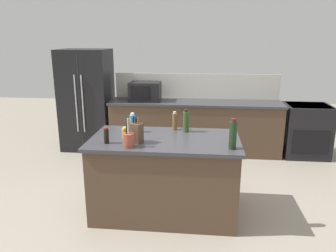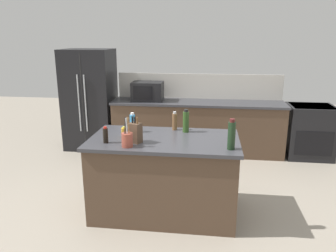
% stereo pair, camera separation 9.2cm
% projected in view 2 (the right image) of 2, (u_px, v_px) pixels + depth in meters
% --- Properties ---
extents(ground_plane, '(14.00, 14.00, 0.00)m').
position_uv_depth(ground_plane, '(164.00, 211.00, 4.01)').
color(ground_plane, gray).
extents(back_counter_run, '(3.07, 0.66, 0.94)m').
position_uv_depth(back_counter_run, '(197.00, 127.00, 5.95)').
color(back_counter_run, '#4C3828').
rests_on(back_counter_run, ground_plane).
extents(wall_backsplash, '(3.03, 0.03, 0.46)m').
position_uv_depth(wall_backsplash, '(199.00, 86.00, 6.07)').
color(wall_backsplash, beige).
rests_on(wall_backsplash, back_counter_run).
extents(kitchen_island, '(1.71, 0.95, 0.94)m').
position_uv_depth(kitchen_island, '(164.00, 176.00, 3.89)').
color(kitchen_island, '#4C3828').
rests_on(kitchen_island, ground_plane).
extents(refrigerator, '(0.88, 0.75, 1.84)m').
position_uv_depth(refrigerator, '(90.00, 99.00, 6.12)').
color(refrigerator, black).
rests_on(refrigerator, ground_plane).
extents(range_oven, '(0.76, 0.65, 0.92)m').
position_uv_depth(range_oven, '(309.00, 131.00, 5.71)').
color(range_oven, black).
rests_on(range_oven, ground_plane).
extents(microwave, '(0.55, 0.39, 0.34)m').
position_uv_depth(microwave, '(148.00, 91.00, 5.89)').
color(microwave, black).
rests_on(microwave, back_counter_run).
extents(knife_block, '(0.16, 0.15, 0.29)m').
position_uv_depth(knife_block, '(135.00, 133.00, 3.58)').
color(knife_block, '#4C3828').
rests_on(knife_block, kitchen_island).
extents(utensil_crock, '(0.12, 0.12, 0.32)m').
position_uv_depth(utensil_crock, '(127.00, 139.00, 3.46)').
color(utensil_crock, brown).
rests_on(utensil_crock, kitchen_island).
extents(honey_jar, '(0.07, 0.07, 0.13)m').
position_uv_depth(honey_jar, '(124.00, 133.00, 3.77)').
color(honey_jar, gold).
rests_on(honey_jar, kitchen_island).
extents(olive_oil_bottle, '(0.07, 0.07, 0.28)m').
position_uv_depth(olive_oil_bottle, '(186.00, 121.00, 3.97)').
color(olive_oil_bottle, '#2D4C1E').
rests_on(olive_oil_bottle, kitchen_island).
extents(pepper_grinder, '(0.06, 0.06, 0.23)m').
position_uv_depth(pepper_grinder, '(175.00, 121.00, 4.07)').
color(pepper_grinder, brown).
rests_on(pepper_grinder, kitchen_island).
extents(wine_bottle, '(0.08, 0.08, 0.33)m').
position_uv_depth(wine_bottle, '(232.00, 135.00, 3.36)').
color(wine_bottle, black).
rests_on(wine_bottle, kitchen_island).
extents(spice_jar_paprika, '(0.05, 0.05, 0.10)m').
position_uv_depth(spice_jar_paprika, '(125.00, 137.00, 3.66)').
color(spice_jar_paprika, '#B73D1E').
rests_on(spice_jar_paprika, kitchen_island).
extents(dish_soap_bottle, '(0.07, 0.07, 0.24)m').
position_uv_depth(dish_soap_bottle, '(133.00, 123.00, 3.98)').
color(dish_soap_bottle, '#3384BC').
rests_on(dish_soap_bottle, kitchen_island).
extents(soy_sauce_bottle, '(0.06, 0.06, 0.18)m').
position_uv_depth(soy_sauce_bottle, '(106.00, 135.00, 3.58)').
color(soy_sauce_bottle, black).
rests_on(soy_sauce_bottle, kitchen_island).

